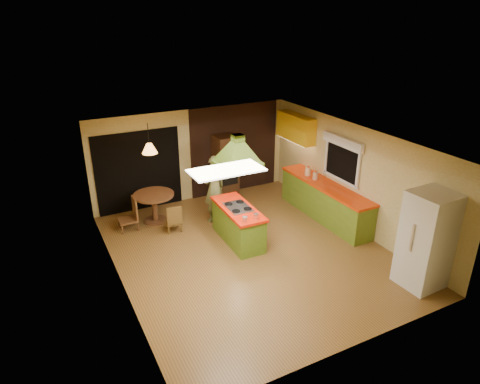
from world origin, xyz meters
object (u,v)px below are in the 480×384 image
kitchen_island (238,224)px  canister_large (308,171)px  man (214,189)px  refrigerator (427,240)px  wall_oven (225,167)px  dining_table (154,202)px

kitchen_island → canister_large: 2.59m
man → canister_large: size_ratio=8.00×
refrigerator → canister_large: refrigerator is taller
man → wall_oven: (0.87, 1.21, 0.03)m
wall_oven → dining_table: size_ratio=1.78×
refrigerator → dining_table: refrigerator is taller
kitchen_island → wall_oven: size_ratio=0.95×
wall_oven → dining_table: bearing=-167.2°
man → dining_table: 1.52m
kitchen_island → wall_oven: (0.82, 2.39, 0.46)m
wall_oven → canister_large: bearing=-48.6°
refrigerator → wall_oven: size_ratio=1.08×
kitchen_island → refrigerator: bearing=-50.4°
wall_oven → refrigerator: bearing=-76.6°
man → canister_large: (2.45, -0.43, 0.18)m
kitchen_island → man: (-0.05, 1.18, 0.43)m
dining_table → canister_large: 3.97m
man → wall_oven: 1.50m
wall_oven → canister_large: 2.29m
man → wall_oven: wall_oven is taller
refrigerator → canister_large: 3.81m
wall_oven → man: bearing=-128.1°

